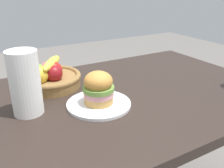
{
  "coord_description": "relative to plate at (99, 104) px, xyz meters",
  "views": [
    {
      "loc": [
        -0.53,
        -0.84,
        1.2
      ],
      "look_at": [
        -0.06,
        -0.02,
        0.81
      ],
      "focal_mm": 39.45,
      "sensor_mm": 36.0,
      "label": 1
    }
  ],
  "objects": [
    {
      "name": "paper_towel_roll",
      "position": [
        -0.25,
        0.08,
        0.11
      ],
      "size": [
        0.11,
        0.11,
        0.24
      ],
      "primitive_type": "cylinder",
      "color": "white",
      "rests_on": "dining_table"
    },
    {
      "name": "sandwich",
      "position": [
        0.0,
        -0.0,
        0.07
      ],
      "size": [
        0.12,
        0.12,
        0.13
      ],
      "color": "tan",
      "rests_on": "plate"
    },
    {
      "name": "dining_table",
      "position": [
        0.14,
        0.06,
        -0.11
      ],
      "size": [
        1.4,
        0.9,
        0.75
      ],
      "color": "#2D231E",
      "rests_on": "ground_plane"
    },
    {
      "name": "plate",
      "position": [
        0.0,
        0.0,
        0.0
      ],
      "size": [
        0.26,
        0.26,
        0.01
      ],
      "primitive_type": "cylinder",
      "color": "white",
      "rests_on": "dining_table"
    },
    {
      "name": "fruit_basket",
      "position": [
        -0.11,
        0.28,
        0.04
      ],
      "size": [
        0.29,
        0.29,
        0.14
      ],
      "color": "olive",
      "rests_on": "dining_table"
    }
  ]
}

